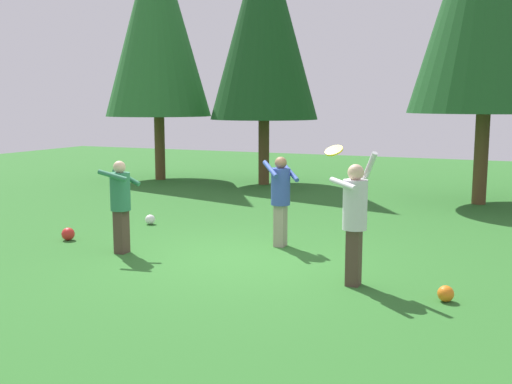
{
  "coord_description": "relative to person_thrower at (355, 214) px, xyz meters",
  "views": [
    {
      "loc": [
        4.17,
        -8.75,
        2.54
      ],
      "look_at": [
        0.08,
        0.47,
        1.05
      ],
      "focal_mm": 42.15,
      "sensor_mm": 36.0,
      "label": 1
    }
  ],
  "objects": [
    {
      "name": "person_thrower",
      "position": [
        0.0,
        0.0,
        0.0
      ],
      "size": [
        0.68,
        0.68,
        1.9
      ],
      "rotation": [
        0.0,
        0.0,
        2.41
      ],
      "color": "#4C382D",
      "rests_on": "ground_plane"
    },
    {
      "name": "person_catcher",
      "position": [
        -1.8,
        1.76,
        -0.07
      ],
      "size": [
        0.73,
        0.73,
        1.61
      ],
      "rotation": [
        0.0,
        0.0,
        -0.78
      ],
      "color": "gray",
      "rests_on": "ground_plane"
    },
    {
      "name": "ground_plane",
      "position": [
        -2.1,
        0.7,
        -1.03
      ],
      "size": [
        40.0,
        40.0,
        0.0
      ],
      "primitive_type": "plane",
      "color": "#2D6B28"
    },
    {
      "name": "tree_left",
      "position": [
        -5.36,
        9.32,
        3.98
      ],
      "size": [
        3.35,
        3.35,
        8.0
      ],
      "color": "brown",
      "rests_on": "ground_plane"
    },
    {
      "name": "frisbee",
      "position": [
        -0.43,
        0.39,
        0.84
      ],
      "size": [
        0.34,
        0.32,
        0.15
      ],
      "color": "yellow"
    },
    {
      "name": "ball_white",
      "position": [
        -5.05,
        2.46,
        -0.92
      ],
      "size": [
        0.21,
        0.21,
        0.21
      ],
      "primitive_type": "sphere",
      "color": "white",
      "rests_on": "ground_plane"
    },
    {
      "name": "tree_far_left",
      "position": [
        -9.03,
        9.02,
        4.15
      ],
      "size": [
        3.47,
        3.47,
        8.28
      ],
      "color": "brown",
      "rests_on": "ground_plane"
    },
    {
      "name": "ball_orange",
      "position": [
        1.28,
        -0.22,
        -0.92
      ],
      "size": [
        0.21,
        0.21,
        0.21
      ],
      "primitive_type": "sphere",
      "color": "orange",
      "rests_on": "ground_plane"
    },
    {
      "name": "ball_red",
      "position": [
        -5.61,
        0.57,
        -0.91
      ],
      "size": [
        0.24,
        0.24,
        0.24
      ],
      "primitive_type": "sphere",
      "color": "red",
      "rests_on": "ground_plane"
    },
    {
      "name": "person_bystander",
      "position": [
        -4.11,
        0.2,
        -0.09
      ],
      "size": [
        0.57,
        0.51,
        1.59
      ],
      "rotation": [
        0.0,
        0.0,
        0.05
      ],
      "color": "#4C382D",
      "rests_on": "ground_plane"
    }
  ]
}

